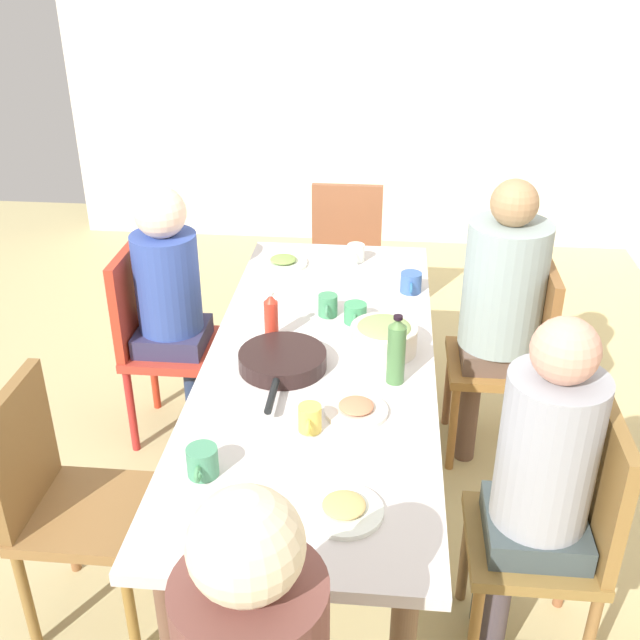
{
  "coord_description": "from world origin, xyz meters",
  "views": [
    {
      "loc": [
        2.33,
        0.22,
        2.14
      ],
      "look_at": [
        0.0,
        0.0,
        0.9
      ],
      "focal_mm": 42.51,
      "sensor_mm": 36.0,
      "label": 1
    }
  ],
  "objects_px": {
    "person_4": "(171,293)",
    "person_5": "(501,298)",
    "bowl_0": "(384,336)",
    "cup_3": "(310,419)",
    "plate_1": "(283,262)",
    "cup_1": "(355,313)",
    "plate_0": "(344,509)",
    "cup_4": "(202,462)",
    "cup_2": "(411,283)",
    "serving_pan": "(282,361)",
    "dining_table": "(320,376)",
    "chair_3": "(562,527)",
    "chair_0": "(345,260)",
    "bottle_0": "(271,318)",
    "cup_0": "(327,305)",
    "chair_5": "(515,351)",
    "cup_5": "(356,253)",
    "chair_4": "(155,334)",
    "plate_2": "(356,409)",
    "person_3": "(540,470)",
    "chair_2": "(60,494)"
  },
  "relations": [
    {
      "from": "plate_1",
      "to": "cup_5",
      "type": "height_order",
      "value": "cup_5"
    },
    {
      "from": "dining_table",
      "to": "person_5",
      "type": "bearing_deg",
      "value": 127.34
    },
    {
      "from": "plate_0",
      "to": "cup_5",
      "type": "bearing_deg",
      "value": -178.02
    },
    {
      "from": "chair_4",
      "to": "chair_5",
      "type": "distance_m",
      "value": 1.58
    },
    {
      "from": "cup_4",
      "to": "plate_2",
      "type": "bearing_deg",
      "value": 129.67
    },
    {
      "from": "chair_2",
      "to": "serving_pan",
      "type": "xyz_separation_m",
      "value": [
        -0.45,
        0.66,
        0.27
      ]
    },
    {
      "from": "bowl_0",
      "to": "cup_0",
      "type": "xyz_separation_m",
      "value": [
        -0.26,
        -0.23,
        -0.01
      ]
    },
    {
      "from": "chair_0",
      "to": "plate_0",
      "type": "xyz_separation_m",
      "value": [
        2.25,
        0.14,
        0.25
      ]
    },
    {
      "from": "person_3",
      "to": "cup_5",
      "type": "distance_m",
      "value": 1.54
    },
    {
      "from": "cup_1",
      "to": "cup_4",
      "type": "xyz_separation_m",
      "value": [
        0.96,
        -0.38,
        0.0
      ]
    },
    {
      "from": "chair_5",
      "to": "bowl_0",
      "type": "distance_m",
      "value": 0.79
    },
    {
      "from": "person_5",
      "to": "plate_0",
      "type": "xyz_separation_m",
      "value": [
        1.33,
        -0.56,
        0.01
      ]
    },
    {
      "from": "person_4",
      "to": "bottle_0",
      "type": "relative_size",
      "value": 6.02
    },
    {
      "from": "plate_2",
      "to": "cup_5",
      "type": "xyz_separation_m",
      "value": [
        -1.21,
        -0.07,
        0.03
      ]
    },
    {
      "from": "bowl_0",
      "to": "cup_1",
      "type": "relative_size",
      "value": 1.95
    },
    {
      "from": "cup_3",
      "to": "bowl_0",
      "type": "bearing_deg",
      "value": 157.31
    },
    {
      "from": "plate_0",
      "to": "cup_4",
      "type": "relative_size",
      "value": 1.68
    },
    {
      "from": "cup_3",
      "to": "cup_5",
      "type": "xyz_separation_m",
      "value": [
        -1.32,
        0.07,
        -0.0
      ]
    },
    {
      "from": "bowl_0",
      "to": "person_5",
      "type": "bearing_deg",
      "value": 134.4
    },
    {
      "from": "dining_table",
      "to": "plate_2",
      "type": "xyz_separation_m",
      "value": [
        0.34,
        0.15,
        0.1
      ]
    },
    {
      "from": "serving_pan",
      "to": "person_4",
      "type": "bearing_deg",
      "value": -137.35
    },
    {
      "from": "chair_2",
      "to": "cup_0",
      "type": "distance_m",
      "value": 1.2
    },
    {
      "from": "cup_5",
      "to": "chair_4",
      "type": "bearing_deg",
      "value": -68.56
    },
    {
      "from": "chair_0",
      "to": "bottle_0",
      "type": "height_order",
      "value": "bottle_0"
    },
    {
      "from": "plate_1",
      "to": "cup_3",
      "type": "height_order",
      "value": "cup_3"
    },
    {
      "from": "serving_pan",
      "to": "cup_3",
      "type": "distance_m",
      "value": 0.38
    },
    {
      "from": "serving_pan",
      "to": "cup_4",
      "type": "height_order",
      "value": "cup_4"
    },
    {
      "from": "person_4",
      "to": "person_5",
      "type": "xyz_separation_m",
      "value": [
        -0.0,
        1.4,
        0.04
      ]
    },
    {
      "from": "chair_3",
      "to": "chair_5",
      "type": "height_order",
      "value": "same"
    },
    {
      "from": "person_4",
      "to": "dining_table",
      "type": "bearing_deg",
      "value": 52.53
    },
    {
      "from": "bowl_0",
      "to": "chair_5",
      "type": "bearing_deg",
      "value": 129.55
    },
    {
      "from": "person_4",
      "to": "plate_1",
      "type": "height_order",
      "value": "person_4"
    },
    {
      "from": "cup_1",
      "to": "cup_2",
      "type": "bearing_deg",
      "value": 143.65
    },
    {
      "from": "cup_2",
      "to": "plate_1",
      "type": "bearing_deg",
      "value": -112.02
    },
    {
      "from": "chair_2",
      "to": "plate_2",
      "type": "xyz_separation_m",
      "value": [
        -0.2,
        0.94,
        0.25
      ]
    },
    {
      "from": "person_5",
      "to": "cup_0",
      "type": "relative_size",
      "value": 11.22
    },
    {
      "from": "bowl_0",
      "to": "cup_3",
      "type": "xyz_separation_m",
      "value": [
        0.51,
        -0.21,
        -0.02
      ]
    },
    {
      "from": "cup_1",
      "to": "bottle_0",
      "type": "height_order",
      "value": "bottle_0"
    },
    {
      "from": "plate_2",
      "to": "serving_pan",
      "type": "height_order",
      "value": "serving_pan"
    },
    {
      "from": "cup_0",
      "to": "cup_4",
      "type": "distance_m",
      "value": 1.04
    },
    {
      "from": "dining_table",
      "to": "cup_4",
      "type": "xyz_separation_m",
      "value": [
        0.68,
        -0.27,
        0.13
      ]
    },
    {
      "from": "person_3",
      "to": "cup_1",
      "type": "relative_size",
      "value": 9.83
    },
    {
      "from": "chair_5",
      "to": "cup_3",
      "type": "relative_size",
      "value": 8.32
    },
    {
      "from": "chair_3",
      "to": "person_4",
      "type": "relative_size",
      "value": 0.75
    },
    {
      "from": "person_4",
      "to": "cup_4",
      "type": "xyz_separation_m",
      "value": [
        1.21,
        0.43,
        0.08
      ]
    },
    {
      "from": "dining_table",
      "to": "plate_1",
      "type": "bearing_deg",
      "value": -163.14
    },
    {
      "from": "chair_5",
      "to": "plate_0",
      "type": "relative_size",
      "value": 4.25
    },
    {
      "from": "plate_1",
      "to": "cup_1",
      "type": "xyz_separation_m",
      "value": [
        0.53,
        0.36,
        0.03
      ]
    },
    {
      "from": "chair_0",
      "to": "cup_1",
      "type": "distance_m",
      "value": 1.21
    },
    {
      "from": "chair_4",
      "to": "chair_2",
      "type": "bearing_deg",
      "value": 0.0
    }
  ]
}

